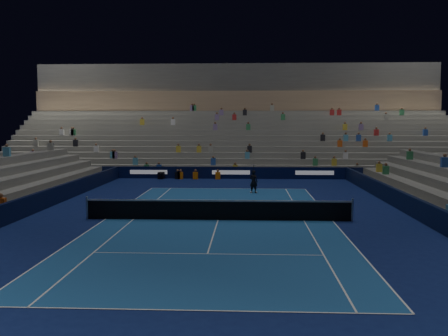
% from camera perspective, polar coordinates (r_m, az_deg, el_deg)
% --- Properties ---
extents(ground, '(90.00, 90.00, 0.00)m').
position_cam_1_polar(ground, '(24.53, -0.67, -5.88)').
color(ground, '#0D1A52').
rests_on(ground, ground).
extents(court_surface, '(10.97, 23.77, 0.01)m').
position_cam_1_polar(court_surface, '(24.53, -0.67, -5.87)').
color(court_surface, '#1A4F91').
rests_on(court_surface, ground).
extents(sponsor_barrier_far, '(44.00, 0.25, 1.00)m').
position_cam_1_polar(sponsor_barrier_far, '(42.77, 0.80, -0.54)').
color(sponsor_barrier_far, black).
rests_on(sponsor_barrier_far, ground).
extents(sponsor_barrier_east, '(0.25, 37.00, 1.00)m').
position_cam_1_polar(sponsor_barrier_east, '(25.76, 21.48, -4.58)').
color(sponsor_barrier_east, black).
rests_on(sponsor_barrier_east, ground).
extents(sponsor_barrier_west, '(0.25, 37.00, 1.00)m').
position_cam_1_polar(sponsor_barrier_west, '(26.82, -21.90, -4.23)').
color(sponsor_barrier_west, black).
rests_on(sponsor_barrier_west, ground).
extents(grandstand_main, '(44.00, 15.20, 11.20)m').
position_cam_1_polar(grandstand_main, '(51.98, 1.15, 3.62)').
color(grandstand_main, slate).
rests_on(grandstand_main, ground).
extents(tennis_net, '(12.90, 0.10, 1.10)m').
position_cam_1_polar(tennis_net, '(24.44, -0.67, -4.72)').
color(tennis_net, '#B2B2B7').
rests_on(tennis_net, ground).
extents(tennis_player, '(0.66, 0.56, 1.53)m').
position_cam_1_polar(tennis_player, '(33.97, 3.35, -1.54)').
color(tennis_player, black).
rests_on(tennis_player, ground).
extents(broadcast_camera, '(0.55, 0.94, 0.59)m').
position_cam_1_polar(broadcast_camera, '(42.86, -7.09, -0.83)').
color(broadcast_camera, black).
rests_on(broadcast_camera, ground).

